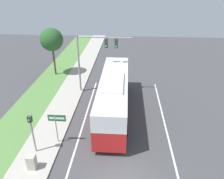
# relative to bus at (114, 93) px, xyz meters

# --- Properties ---
(bus) EXTENTS (2.64, 12.03, 3.70)m
(bus) POSITION_rel_bus_xyz_m (0.00, 0.00, 0.00)
(bus) COLOR red
(bus) RESTS_ON ground_plane
(signal_gantry) EXTENTS (5.70, 0.41, 6.46)m
(signal_gantry) POSITION_rel_bus_xyz_m (-2.35, 4.11, 2.55)
(signal_gantry) COLOR #939399
(signal_gantry) RESTS_ON ground_plane
(pedestrian_signal) EXTENTS (0.28, 0.34, 3.18)m
(pedestrian_signal) POSITION_rel_bus_xyz_m (-5.38, -5.89, 0.12)
(pedestrian_signal) COLOR #939399
(pedestrian_signal) RESTS_ON ground_plane
(street_sign) EXTENTS (1.35, 0.08, 2.62)m
(street_sign) POSITION_rel_bus_xyz_m (-4.00, -4.71, -0.15)
(street_sign) COLOR #939399
(street_sign) RESTS_ON ground_plane
(utility_cabinet) EXTENTS (0.56, 0.47, 1.04)m
(utility_cabinet) POSITION_rel_bus_xyz_m (-4.99, -7.48, -1.39)
(utility_cabinet) COLOR #B7B29E
(utility_cabinet) RESTS_ON sidewalk
(roadside_tree) EXTENTS (2.87, 2.87, 6.07)m
(roadside_tree) POSITION_rel_bus_xyz_m (-8.32, 8.66, 2.68)
(roadside_tree) COLOR brown
(roadside_tree) RESTS_ON grass_verge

